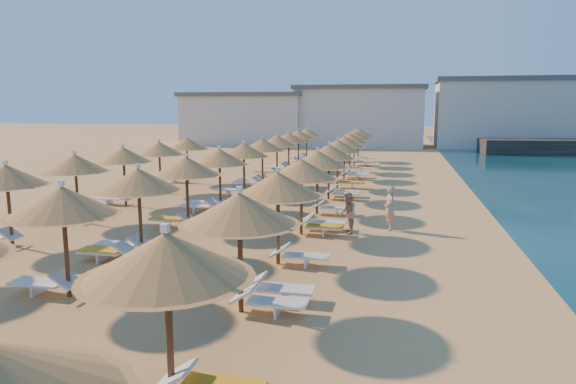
% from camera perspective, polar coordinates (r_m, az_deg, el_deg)
% --- Properties ---
extents(ground, '(220.00, 220.00, 0.00)m').
position_cam_1_polar(ground, '(18.34, -6.67, -5.90)').
color(ground, tan).
rests_on(ground, ground).
extents(hotel_blocks, '(46.51, 9.64, 8.10)m').
position_cam_1_polar(hotel_blocks, '(64.03, 9.66, 8.37)').
color(hotel_blocks, beige).
rests_on(hotel_blocks, ground).
extents(parasol_row_east, '(2.86, 45.16, 3.03)m').
position_cam_1_polar(parasol_row_east, '(24.96, 3.98, 4.02)').
color(parasol_row_east, brown).
rests_on(parasol_row_east, ground).
extents(parasol_row_west, '(2.86, 45.16, 3.03)m').
position_cam_1_polar(parasol_row_west, '(26.03, -6.18, 4.21)').
color(parasol_row_west, brown).
rests_on(parasol_row_west, ground).
extents(parasol_row_inland, '(2.86, 22.09, 3.03)m').
position_cam_1_polar(parasol_row_inland, '(24.67, -20.05, 3.40)').
color(parasol_row_inland, brown).
rests_on(parasol_row_inland, ground).
extents(loungers, '(12.80, 42.96, 0.66)m').
position_cam_1_polar(loungers, '(25.26, -4.20, -0.79)').
color(loungers, white).
rests_on(loungers, ground).
extents(beachgoer_b, '(0.72, 0.86, 1.59)m').
position_cam_1_polar(beachgoer_b, '(19.81, 6.67, -2.37)').
color(beachgoer_b, tan).
rests_on(beachgoer_b, ground).
extents(beachgoer_a, '(0.58, 0.73, 1.77)m').
position_cam_1_polar(beachgoer_a, '(20.62, 11.20, -1.76)').
color(beachgoer_a, tan).
rests_on(beachgoer_a, ground).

